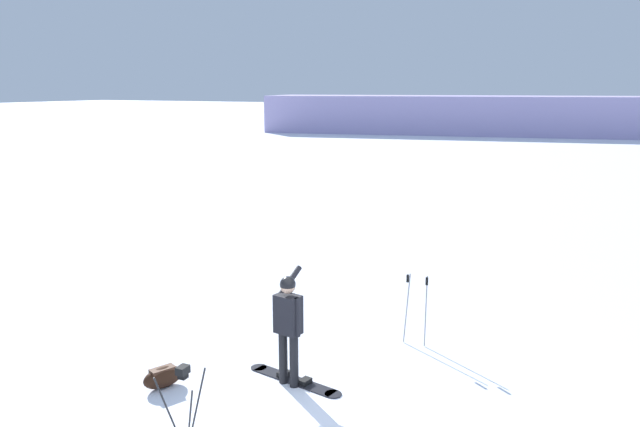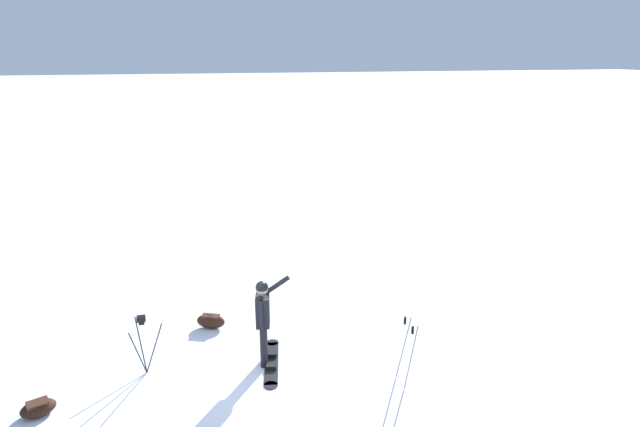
# 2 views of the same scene
# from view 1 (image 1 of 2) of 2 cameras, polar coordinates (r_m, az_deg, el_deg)

# --- Properties ---
(ground_plane) EXTENTS (300.00, 300.00, 0.00)m
(ground_plane) POSITION_cam_1_polar(r_m,az_deg,el_deg) (9.34, -0.95, -18.04)
(ground_plane) COLOR white
(snowboarder) EXTENTS (0.46, 0.74, 1.80)m
(snowboarder) POSITION_cam_1_polar(r_m,az_deg,el_deg) (9.77, -2.89, -9.56)
(snowboarder) COLOR black
(snowboarder) RESTS_ON ground_plane
(snowboard) EXTENTS (1.76, 0.56, 0.10)m
(snowboard) POSITION_cam_1_polar(r_m,az_deg,el_deg) (10.30, -2.37, -14.90)
(snowboard) COLOR black
(snowboard) RESTS_ON ground_plane
(gear_bag_large) EXTENTS (0.54, 0.71, 0.33)m
(gear_bag_large) POSITION_cam_1_polar(r_m,az_deg,el_deg) (10.34, -14.15, -14.24)
(gear_bag_large) COLOR black
(gear_bag_large) RESTS_ON ground_plane
(camera_tripod) EXTENTS (0.67, 0.61, 1.22)m
(camera_tripod) POSITION_cam_1_polar(r_m,az_deg,el_deg) (8.27, -12.32, -15.58)
(camera_tripod) COLOR #262628
(camera_tripod) RESTS_ON ground_plane
(ski_poles) EXTENTS (0.42, 0.27, 1.25)m
(ski_poles) POSITION_cam_1_polar(r_m,az_deg,el_deg) (11.53, 8.81, -7.73)
(ski_poles) COLOR gray
(ski_poles) RESTS_ON ground_plane
(distant_ridge) EXTENTS (39.32, 15.37, 3.64)m
(distant_ridge) POSITION_cam_1_polar(r_m,az_deg,el_deg) (63.65, 12.93, 8.79)
(distant_ridge) COLOR #A79ACC
(distant_ridge) RESTS_ON ground_plane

